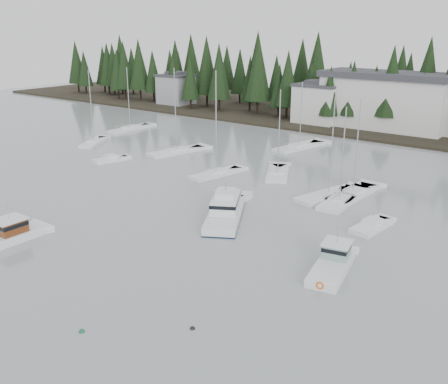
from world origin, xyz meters
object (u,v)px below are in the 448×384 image
at_px(lobster_boat_teal, 333,265).
at_px(sailboat_13, 339,202).
at_px(sailboat_11, 216,175).
at_px(sailboat_12, 328,197).
at_px(house_west, 318,103).
at_px(sailboat_7, 94,143).
at_px(sailboat_8, 130,129).
at_px(sailboat_4, 299,148).
at_px(sailboat_6, 278,175).
at_px(sailboat_9, 177,152).
at_px(cabin_cruiser_center, 225,212).
at_px(sailboat_5, 353,195).
at_px(runabout_1, 372,227).
at_px(runabout_0, 111,160).
at_px(house_far_west, 176,89).
at_px(harbor_inn, 396,102).

xyz_separation_m(lobster_boat_teal, sailboat_13, (-6.90, 16.11, -0.42)).
distance_m(sailboat_11, sailboat_12, 16.63).
bearing_deg(lobster_boat_teal, house_west, 16.71).
relative_size(sailboat_7, sailboat_8, 1.04).
relative_size(sailboat_4, sailboat_7, 0.88).
bearing_deg(sailboat_4, sailboat_12, -132.32).
bearing_deg(sailboat_11, sailboat_6, -41.20).
bearing_deg(sailboat_8, sailboat_7, -162.52).
distance_m(sailboat_9, sailboat_11, 14.66).
distance_m(cabin_cruiser_center, sailboat_4, 35.17).
bearing_deg(sailboat_12, lobster_boat_teal, -137.49).
height_order(sailboat_5, runabout_1, sailboat_5).
relative_size(sailboat_5, runabout_0, 2.15).
relative_size(cabin_cruiser_center, runabout_0, 1.92).
bearing_deg(sailboat_7, sailboat_11, -123.78).
distance_m(house_west, house_far_west, 42.05).
distance_m(sailboat_11, sailboat_13, 18.56).
height_order(sailboat_6, sailboat_9, sailboat_9).
height_order(sailboat_7, sailboat_13, sailboat_7).
relative_size(runabout_0, runabout_1, 0.97).
relative_size(cabin_cruiser_center, sailboat_7, 0.83).
height_order(harbor_inn, sailboat_11, sailboat_11).
xyz_separation_m(sailboat_4, sailboat_12, (15.56, -20.62, 0.01)).
relative_size(harbor_inn, sailboat_7, 2.22).
bearing_deg(sailboat_13, cabin_cruiser_center, 141.50).
height_order(house_far_west, sailboat_9, sailboat_9).
bearing_deg(runabout_1, sailboat_9, 79.63).
xyz_separation_m(house_west, sailboat_12, (23.12, -41.65, -4.59)).
distance_m(sailboat_8, sailboat_9, 22.30).
relative_size(house_west, runabout_1, 1.62).
relative_size(sailboat_7, sailboat_13, 1.13).
xyz_separation_m(sailboat_4, sailboat_13, (17.52, -21.80, 0.02)).
xyz_separation_m(house_west, sailboat_9, (-6.73, -36.34, -4.58)).
relative_size(sailboat_4, sailboat_11, 0.79).
height_order(house_west, sailboat_5, sailboat_5).
xyz_separation_m(sailboat_6, sailboat_9, (-19.96, 0.94, 0.01)).
xyz_separation_m(lobster_boat_teal, sailboat_7, (-54.98, 18.78, -0.40)).
bearing_deg(lobster_boat_teal, harbor_inn, 3.44).
distance_m(sailboat_5, runabout_1, 10.53).
bearing_deg(sailboat_6, sailboat_12, -142.33).
relative_size(house_far_west, lobster_boat_teal, 1.10).
bearing_deg(runabout_1, house_west, 39.74).
relative_size(sailboat_6, runabout_0, 2.15).
height_order(sailboat_12, sailboat_13, sailboat_12).
height_order(cabin_cruiser_center, sailboat_13, sailboat_13).
relative_size(sailboat_9, sailboat_11, 0.96).
xyz_separation_m(lobster_boat_teal, sailboat_4, (-24.42, 37.91, -0.44)).
xyz_separation_m(sailboat_4, runabout_1, (23.56, -27.01, 0.08)).
bearing_deg(house_west, sailboat_12, -60.96).
distance_m(house_west, cabin_cruiser_center, 57.62).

